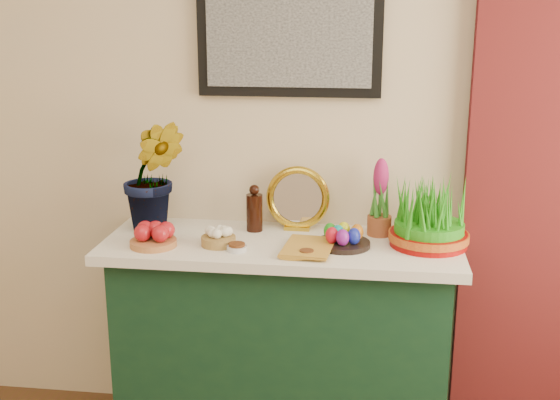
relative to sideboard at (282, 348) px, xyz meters
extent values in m
cube|color=beige|center=(-0.09, 0.25, 0.93)|extent=(4.00, 0.04, 2.70)
cube|color=black|center=(0.00, 0.23, 1.27)|extent=(0.74, 0.03, 0.54)
cube|color=#A5A5A5|center=(0.00, 0.21, 1.27)|extent=(0.66, 0.01, 0.46)
cube|color=#13361E|center=(0.00, 0.00, 0.00)|extent=(1.30, 0.45, 0.85)
cube|color=white|center=(0.00, 0.00, 0.45)|extent=(1.40, 0.55, 0.04)
imported|color=#357E27|center=(-0.53, 0.07, 0.77)|extent=(0.35, 0.31, 0.61)
cylinder|color=#AD693A|center=(-0.48, -0.13, 0.48)|extent=(0.19, 0.19, 0.02)
cylinder|color=olive|center=(-0.24, -0.09, 0.48)|extent=(0.16, 0.16, 0.04)
cylinder|color=black|center=(-0.13, 0.12, 0.54)|extent=(0.07, 0.07, 0.15)
sphere|color=black|center=(-0.13, 0.12, 0.64)|extent=(0.04, 0.04, 0.04)
cube|color=gold|center=(0.05, 0.15, 0.47)|extent=(0.11, 0.05, 0.02)
torus|color=gold|center=(0.05, 0.17, 0.60)|extent=(0.26, 0.06, 0.27)
cylinder|color=silver|center=(0.05, 0.16, 0.60)|extent=(0.20, 0.03, 0.20)
imported|color=gold|center=(0.02, -0.10, 0.48)|extent=(0.19, 0.26, 0.03)
cylinder|color=silver|center=(-0.15, -0.14, 0.47)|extent=(0.08, 0.08, 0.02)
cylinder|color=#592D14|center=(-0.15, -0.14, 0.49)|extent=(0.06, 0.06, 0.01)
cylinder|color=silver|center=(0.12, -0.17, 0.47)|extent=(0.07, 0.07, 0.02)
cylinder|color=#592D14|center=(0.12, -0.17, 0.49)|extent=(0.05, 0.05, 0.01)
cylinder|color=black|center=(0.24, -0.04, 0.48)|extent=(0.25, 0.25, 0.02)
ellipsoid|color=red|center=(0.20, -0.07, 0.52)|extent=(0.05, 0.05, 0.06)
ellipsoid|color=#1722A3|center=(0.28, -0.07, 0.52)|extent=(0.05, 0.05, 0.06)
ellipsoid|color=#D1D717|center=(0.24, 0.00, 0.52)|extent=(0.05, 0.05, 0.06)
ellipsoid|color=#1C8618|center=(0.19, -0.02, 0.52)|extent=(0.05, 0.05, 0.06)
ellipsoid|color=orange|center=(0.30, -0.02, 0.52)|extent=(0.05, 0.05, 0.06)
ellipsoid|color=#801A91|center=(0.24, -0.09, 0.52)|extent=(0.05, 0.05, 0.06)
ellipsoid|color=#0C9099|center=(0.22, -0.04, 0.52)|extent=(0.05, 0.05, 0.06)
cylinder|color=#984D2B|center=(0.38, 0.13, 0.50)|extent=(0.10, 0.10, 0.08)
ellipsoid|color=#B62466|center=(0.38, 0.13, 0.71)|extent=(0.06, 0.06, 0.15)
cylinder|color=#930805|center=(0.57, 0.02, 0.49)|extent=(0.30, 0.30, 0.05)
cylinder|color=maroon|center=(0.57, 0.02, 0.50)|extent=(0.31, 0.31, 0.03)
camera|label=1|loc=(0.34, -2.60, 1.35)|focal=45.00mm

